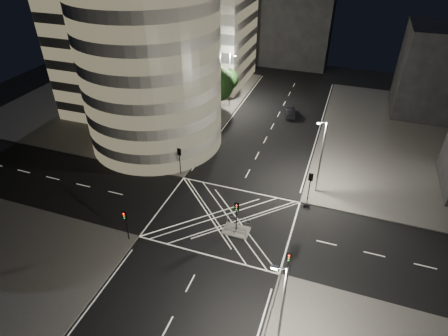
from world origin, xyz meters
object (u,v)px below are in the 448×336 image
at_px(traffic_signal_nl, 126,220).
at_px(traffic_signal_island, 237,211).
at_px(traffic_signal_fl, 179,156).
at_px(street_lamp_left_near, 190,122).
at_px(traffic_signal_fr, 310,182).
at_px(street_lamp_right_near, 281,310).
at_px(central_island, 236,230).
at_px(street_lamp_right_far, 321,155).
at_px(traffic_signal_nr, 288,262).
at_px(street_lamp_left_far, 230,79).
at_px(sedan, 290,112).

xyz_separation_m(traffic_signal_nl, traffic_signal_island, (10.80, 5.30, 0.00)).
height_order(traffic_signal_fl, street_lamp_left_near, street_lamp_left_near).
height_order(traffic_signal_fl, traffic_signal_fr, same).
bearing_deg(street_lamp_right_near, central_island, 120.75).
xyz_separation_m(traffic_signal_fl, traffic_signal_island, (10.80, -8.30, 0.00)).
bearing_deg(street_lamp_right_far, traffic_signal_island, -125.30).
bearing_deg(central_island, traffic_signal_nl, -153.86).
bearing_deg(traffic_signal_fl, traffic_signal_nl, -90.00).
bearing_deg(traffic_signal_nl, traffic_signal_island, 26.14).
distance_m(central_island, traffic_signal_nr, 9.08).
bearing_deg(traffic_signal_fr, traffic_signal_nl, -142.31).
height_order(central_island, street_lamp_left_far, street_lamp_left_far).
relative_size(central_island, traffic_signal_fl, 0.75).
bearing_deg(traffic_signal_fl, sedan, 65.16).
distance_m(traffic_signal_island, sedan, 31.60).
relative_size(traffic_signal_fl, street_lamp_left_near, 0.40).
xyz_separation_m(traffic_signal_fl, traffic_signal_nl, (0.00, -13.60, 0.00)).
distance_m(traffic_signal_fr, street_lamp_right_near, 20.97).
xyz_separation_m(traffic_signal_fr, traffic_signal_nr, (0.00, -13.60, 0.00)).
distance_m(traffic_signal_nr, street_lamp_right_near, 7.69).
relative_size(central_island, street_lamp_right_near, 0.30).
bearing_deg(street_lamp_right_near, traffic_signal_fr, 91.75).
bearing_deg(street_lamp_left_near, street_lamp_left_far, 90.00).
height_order(traffic_signal_fr, street_lamp_left_near, street_lamp_left_near).
distance_m(traffic_signal_fl, street_lamp_right_far, 18.55).
height_order(central_island, traffic_signal_fl, traffic_signal_fl).
relative_size(street_lamp_left_far, sedan, 2.20).
bearing_deg(sedan, traffic_signal_fl, 51.14).
xyz_separation_m(traffic_signal_nr, street_lamp_right_far, (0.64, 15.80, 2.63)).
height_order(street_lamp_left_far, street_lamp_right_near, same).
xyz_separation_m(central_island, traffic_signal_island, (0.00, 0.00, 2.84)).
bearing_deg(street_lamp_left_near, traffic_signal_nr, -45.87).
distance_m(street_lamp_left_near, street_lamp_right_near, 32.13).
relative_size(street_lamp_left_near, street_lamp_right_far, 1.00).
relative_size(traffic_signal_nr, street_lamp_left_far, 0.40).
relative_size(traffic_signal_nr, street_lamp_right_far, 0.40).
xyz_separation_m(traffic_signal_fl, street_lamp_right_near, (18.24, -20.80, 2.63)).
bearing_deg(street_lamp_left_near, traffic_signal_fr, -15.92).
xyz_separation_m(traffic_signal_nr, traffic_signal_island, (-6.80, 5.30, 0.00)).
relative_size(central_island, sedan, 0.66).
height_order(central_island, street_lamp_right_far, street_lamp_right_far).
height_order(traffic_signal_fl, traffic_signal_island, same).
bearing_deg(traffic_signal_fr, street_lamp_right_near, -88.25).
relative_size(street_lamp_left_far, street_lamp_right_near, 1.00).
bearing_deg(traffic_signal_fl, traffic_signal_nr, -37.69).
relative_size(traffic_signal_island, street_lamp_right_near, 0.40).
bearing_deg(traffic_signal_island, traffic_signal_fl, 142.46).
distance_m(traffic_signal_fr, street_lamp_left_far, 29.63).
xyz_separation_m(central_island, traffic_signal_nl, (-10.80, -5.30, 2.84)).
relative_size(street_lamp_left_near, street_lamp_left_far, 1.00).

